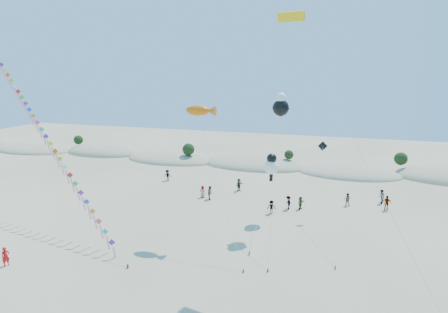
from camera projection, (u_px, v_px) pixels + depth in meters
dune_ridge at (260, 165)px, 66.59m from camera, size 145.30×11.49×5.57m
kite_train at (42, 131)px, 41.93m from camera, size 29.35×16.10×19.56m
fish_kite at (201, 111)px, 36.57m from camera, size 7.81×7.53×13.16m
cartoon_kite_low at (271, 165)px, 41.23m from camera, size 1.63×10.03×7.58m
cartoon_kite_high at (281, 106)px, 38.29m from camera, size 2.00×11.25×14.28m
parafoil_kite at (294, 22)px, 29.72m from camera, size 13.29×10.90×21.05m
dark_kite at (325, 170)px, 39.61m from camera, size 2.66×12.78×8.70m
flyer_foreground at (6, 257)px, 32.06m from camera, size 0.65×0.74×1.70m
beachgoers at (272, 194)px, 48.43m from camera, size 31.77×9.51×1.83m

